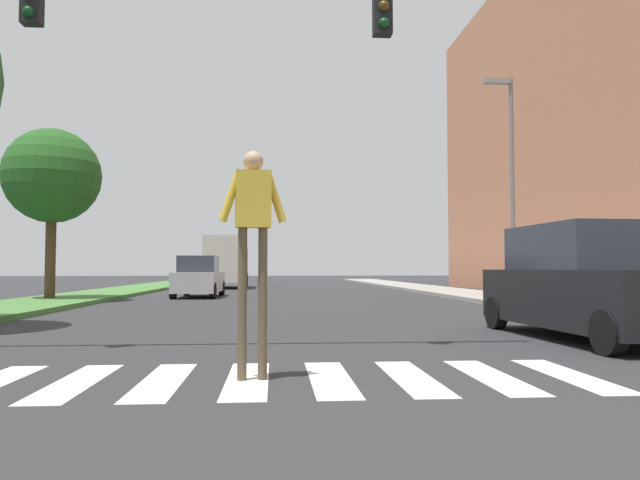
{
  "coord_description": "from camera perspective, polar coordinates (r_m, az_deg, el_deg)",
  "views": [
    {
      "loc": [
        -0.17,
        -0.06,
        1.2
      ],
      "look_at": [
        1.04,
        15.54,
        1.95
      ],
      "focal_mm": 33.41,
      "sensor_mm": 36.0,
      "label": 1
    }
  ],
  "objects": [
    {
      "name": "truck_box_delivery",
      "position": [
        37.14,
        -8.94,
        -2.05
      ],
      "size": [
        2.4,
        6.2,
        3.1
      ],
      "color": "navy",
      "rests_on": "ground_plane"
    },
    {
      "name": "sedan_midblock",
      "position": [
        25.55,
        -11.52,
        -3.6
      ],
      "size": [
        1.87,
        4.09,
        1.73
      ],
      "color": "#B7B7BC",
      "rests_on": "ground_plane"
    },
    {
      "name": "street_lamp_right",
      "position": [
        21.2,
        17.68,
        6.59
      ],
      "size": [
        1.02,
        0.24,
        7.5
      ],
      "color": "slate",
      "rests_on": "sidewalk_right"
    },
    {
      "name": "pedestrian_performer",
      "position": [
        6.53,
        -6.44,
        1.29
      ],
      "size": [
        0.75,
        0.28,
        2.49
      ],
      "color": "brown",
      "rests_on": "ground_plane"
    },
    {
      "name": "ground_plane",
      "position": [
        30.08,
        -4.13,
        -5.03
      ],
      "size": [
        140.0,
        140.0,
        0.0
      ],
      "primitive_type": "plane",
      "color": "#2D2D30"
    },
    {
      "name": "suv_crossing",
      "position": [
        11.24,
        24.24,
        -3.9
      ],
      "size": [
        2.17,
        4.69,
        1.97
      ],
      "color": "black",
      "rests_on": "ground_plane"
    },
    {
      "name": "crosswalk",
      "position": [
        6.64,
        -2.98,
        -13.15
      ],
      "size": [
        6.75,
        2.2,
        0.01
      ],
      "color": "silver",
      "rests_on": "ground_plane"
    },
    {
      "name": "traffic_light_gantry",
      "position": [
        9.86,
        -25.98,
        16.31
      ],
      "size": [
        9.36,
        0.3,
        6.0
      ],
      "color": "gold",
      "rests_on": "median_strip"
    },
    {
      "name": "sidewalk_right",
      "position": [
        29.34,
        12.48,
        -4.88
      ],
      "size": [
        3.0,
        64.0,
        0.15
      ],
      "primitive_type": "cube",
      "color": "#9E9991",
      "rests_on": "ground_plane"
    },
    {
      "name": "median_strip",
      "position": [
        29.08,
        -19.59,
        -4.81
      ],
      "size": [
        3.22,
        64.0,
        0.15
      ],
      "primitive_type": "cube",
      "color": "#477A38",
      "rests_on": "ground_plane"
    },
    {
      "name": "tree_far",
      "position": [
        23.66,
        -24.27,
        5.56
      ],
      "size": [
        3.41,
        3.41,
        6.11
      ],
      "color": "#4C3823",
      "rests_on": "median_strip"
    }
  ]
}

